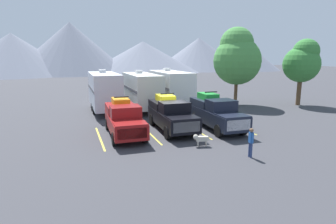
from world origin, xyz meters
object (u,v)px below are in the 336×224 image
(pickup_truck_c, at_px, (216,112))
(camper_trailer_c, at_px, (170,87))
(person_a, at_px, (251,141))
(pickup_truck_a, at_px, (124,118))
(camper_trailer_a, at_px, (104,90))
(dog, at_px, (200,138))
(pickup_truck_b, at_px, (171,114))
(camper_trailer_b, at_px, (142,90))

(pickup_truck_c, bearing_deg, camper_trailer_c, 92.50)
(pickup_truck_c, bearing_deg, person_a, -101.47)
(pickup_truck_a, height_order, pickup_truck_c, pickup_truck_c)
(camper_trailer_a, distance_m, person_a, 16.09)
(pickup_truck_a, bearing_deg, dog, -46.22)
(camper_trailer_c, relative_size, person_a, 5.30)
(pickup_truck_a, height_order, dog, pickup_truck_a)
(pickup_truck_a, relative_size, person_a, 3.66)
(pickup_truck_a, distance_m, camper_trailer_a, 8.64)
(pickup_truck_b, bearing_deg, camper_trailer_c, 70.78)
(dog, bearing_deg, pickup_truck_a, 133.78)
(pickup_truck_a, distance_m, camper_trailer_b, 8.77)
(camper_trailer_b, distance_m, dog, 12.11)
(camper_trailer_a, height_order, camper_trailer_c, camper_trailer_c)
(person_a, xyz_separation_m, dog, (-1.70, 2.52, -0.42))
(pickup_truck_c, distance_m, person_a, 6.13)
(pickup_truck_b, relative_size, camper_trailer_b, 0.70)
(pickup_truck_c, xyz_separation_m, camper_trailer_c, (-0.39, 8.84, 0.90))
(pickup_truck_b, relative_size, person_a, 3.70)
(camper_trailer_a, bearing_deg, camper_trailer_b, -7.89)
(pickup_truck_b, distance_m, person_a, 6.90)
(pickup_truck_c, height_order, person_a, pickup_truck_c)
(pickup_truck_b, bearing_deg, camper_trailer_a, 113.35)
(pickup_truck_a, bearing_deg, camper_trailer_a, 91.58)
(pickup_truck_b, relative_size, camper_trailer_a, 0.70)
(pickup_truck_a, bearing_deg, camper_trailer_c, 53.27)
(pickup_truck_b, relative_size, pickup_truck_c, 0.98)
(pickup_truck_a, xyz_separation_m, pickup_truck_c, (6.66, -0.43, 0.06))
(camper_trailer_a, xyz_separation_m, camper_trailer_b, (3.47, -0.48, -0.05))
(pickup_truck_a, xyz_separation_m, camper_trailer_b, (3.24, 8.10, 0.88))
(camper_trailer_c, bearing_deg, pickup_truck_a, -126.73)
(pickup_truck_b, xyz_separation_m, camper_trailer_c, (2.87, 8.24, 0.92))
(pickup_truck_a, xyz_separation_m, camper_trailer_c, (6.27, 8.41, 0.96))
(camper_trailer_b, xyz_separation_m, person_a, (2.20, -14.53, -1.11))
(pickup_truck_b, distance_m, camper_trailer_c, 8.78)
(camper_trailer_c, bearing_deg, camper_trailer_a, 178.45)
(camper_trailer_c, bearing_deg, pickup_truck_b, -109.22)
(pickup_truck_b, bearing_deg, pickup_truck_c, -10.31)
(pickup_truck_c, distance_m, camper_trailer_c, 8.89)
(pickup_truck_b, distance_m, pickup_truck_c, 3.31)
(person_a, bearing_deg, pickup_truck_b, 107.23)
(camper_trailer_b, xyz_separation_m, camper_trailer_c, (3.04, 0.30, 0.08))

